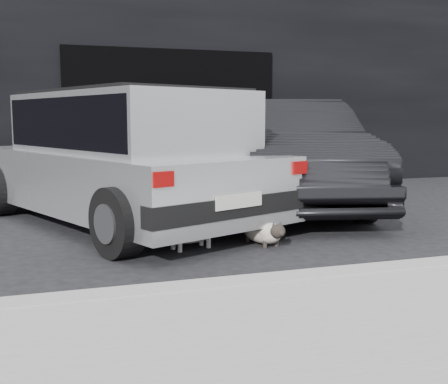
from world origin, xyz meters
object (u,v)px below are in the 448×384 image
object	(u,v)px
silver_hatchback	(124,152)
cat_siamese	(265,232)
second_car	(287,153)
cat_white	(194,230)

from	to	relation	value
silver_hatchback	cat_siamese	distance (m)	2.21
silver_hatchback	second_car	world-z (taller)	silver_hatchback
cat_white	second_car	bearing A→B (deg)	122.06
cat_siamese	cat_white	size ratio (longest dim) A/B	1.03
second_car	cat_siamese	bearing A→B (deg)	-106.15
second_car	cat_siamese	distance (m)	2.76
silver_hatchback	cat_siamese	bearing A→B (deg)	-76.77
cat_siamese	cat_white	distance (m)	0.75
silver_hatchback	cat_siamese	world-z (taller)	silver_hatchback
cat_siamese	cat_white	bearing A→B (deg)	-17.86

